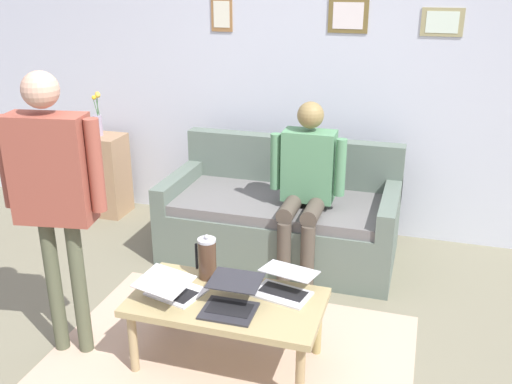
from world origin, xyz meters
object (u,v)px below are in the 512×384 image
object	(u,v)px
couch	(281,218)
laptop_center	(172,288)
coffee_table	(227,306)
french_press	(207,258)
laptop_right	(285,286)
person_seated	(306,180)
side_shelf	(103,175)
flower_vase	(98,120)
laptop_left	(231,300)
person_standing	(53,183)

from	to	relation	value
couch	laptop_center	distance (m)	1.51
coffee_table	french_press	world-z (taller)	french_press
laptop_right	person_seated	bearing A→B (deg)	-83.90
french_press	side_shelf	world-z (taller)	side_shelf
laptop_center	person_seated	bearing A→B (deg)	-111.09
side_shelf	person_seated	size ratio (longest dim) A/B	0.58
coffee_table	flower_vase	distance (m)	2.60
french_press	laptop_left	bearing A→B (deg)	131.98
laptop_center	person_standing	distance (m)	0.87
laptop_right	person_standing	xyz separation A→B (m)	(1.22, 0.32, 0.60)
laptop_left	person_standing	world-z (taller)	person_standing
laptop_center	side_shelf	xyz separation A→B (m)	(1.54, -1.82, -0.09)
laptop_right	flower_vase	distance (m)	2.70
laptop_left	person_seated	size ratio (longest dim) A/B	0.28
couch	laptop_left	bearing A→B (deg)	94.12
laptop_left	flower_vase	bearing A→B (deg)	-44.18
laptop_center	person_standing	size ratio (longest dim) A/B	0.23
coffee_table	person_seated	xyz separation A→B (m)	(-0.18, -1.20, 0.36)
person_standing	side_shelf	bearing A→B (deg)	-64.43
couch	french_press	distance (m)	1.26
laptop_left	french_press	bearing A→B (deg)	-48.02
laptop_left	flower_vase	world-z (taller)	flower_vase
coffee_table	laptop_center	bearing A→B (deg)	10.33
coffee_table	flower_vase	world-z (taller)	flower_vase
couch	coffee_table	distance (m)	1.43
laptop_left	side_shelf	bearing A→B (deg)	-44.13
laptop_left	laptop_center	xyz separation A→B (m)	(0.36, -0.02, -0.00)
couch	side_shelf	bearing A→B (deg)	-10.69
laptop_left	side_shelf	world-z (taller)	side_shelf
couch	french_press	xyz separation A→B (m)	(0.13, 1.23, 0.24)
laptop_left	laptop_right	size ratio (longest dim) A/B	0.98
french_press	person_standing	xyz separation A→B (m)	(0.74, 0.35, 0.52)
flower_vase	person_seated	world-z (taller)	person_seated
couch	flower_vase	size ratio (longest dim) A/B	4.53
laptop_left	french_press	xyz separation A→B (m)	(0.24, -0.27, 0.08)
laptop_center	side_shelf	distance (m)	2.39
laptop_left	french_press	distance (m)	0.37
coffee_table	person_seated	size ratio (longest dim) A/B	0.84
laptop_center	french_press	size ratio (longest dim) A/B	1.38
person_standing	couch	bearing A→B (deg)	-118.85
flower_vase	side_shelf	bearing A→B (deg)	-7.99
laptop_right	person_seated	xyz separation A→B (m)	(0.11, -1.04, 0.27)
flower_vase	person_standing	world-z (taller)	person_standing
coffee_table	person_standing	xyz separation A→B (m)	(0.93, 0.15, 0.69)
laptop_left	flower_vase	size ratio (longest dim) A/B	0.91
couch	person_seated	distance (m)	0.53
person_standing	laptop_right	bearing A→B (deg)	-165.42
person_seated	laptop_right	bearing A→B (deg)	96.10
couch	laptop_right	size ratio (longest dim) A/B	4.89
laptop_left	person_seated	bearing A→B (deg)	-95.67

